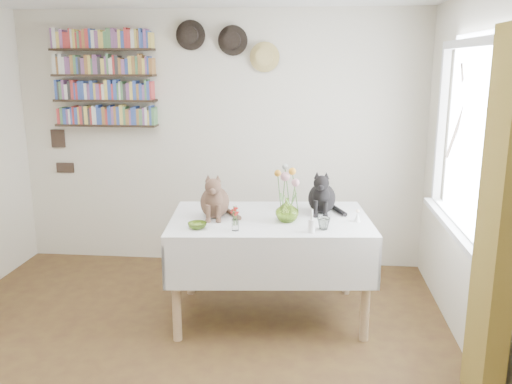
# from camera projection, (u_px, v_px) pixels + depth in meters

# --- Properties ---
(room) EXTENTS (4.08, 4.58, 2.58)m
(room) POSITION_uv_depth(u_px,v_px,m) (156.00, 195.00, 3.16)
(room) COLOR brown
(room) RESTS_ON ground
(window) EXTENTS (0.12, 1.52, 1.32)m
(window) POSITION_uv_depth(u_px,v_px,m) (467.00, 153.00, 3.72)
(window) COLOR white
(window) RESTS_ON room
(curtain) EXTENTS (0.12, 0.38, 2.10)m
(curtain) POSITION_uv_depth(u_px,v_px,m) (498.00, 227.00, 2.89)
(curtain) COLOR brown
(curtain) RESTS_ON room
(dining_table) EXTENTS (1.63, 1.13, 0.82)m
(dining_table) POSITION_uv_depth(u_px,v_px,m) (270.00, 242.00, 4.27)
(dining_table) COLOR white
(dining_table) RESTS_ON room
(tabby_cat) EXTENTS (0.27, 0.33, 0.37)m
(tabby_cat) POSITION_uv_depth(u_px,v_px,m) (215.00, 194.00, 4.20)
(tabby_cat) COLOR brown
(tabby_cat) RESTS_ON dining_table
(black_cat) EXTENTS (0.27, 0.33, 0.36)m
(black_cat) POSITION_uv_depth(u_px,v_px,m) (322.00, 190.00, 4.33)
(black_cat) COLOR black
(black_cat) RESTS_ON dining_table
(flower_vase) EXTENTS (0.18, 0.18, 0.18)m
(flower_vase) POSITION_uv_depth(u_px,v_px,m) (287.00, 210.00, 4.09)
(flower_vase) COLOR #A3CB48
(flower_vase) RESTS_ON dining_table
(green_bowl) EXTENTS (0.19, 0.19, 0.04)m
(green_bowl) POSITION_uv_depth(u_px,v_px,m) (197.00, 225.00, 3.94)
(green_bowl) COLOR #A3CB48
(green_bowl) RESTS_ON dining_table
(drinking_glass) EXTENTS (0.12, 0.12, 0.09)m
(drinking_glass) POSITION_uv_depth(u_px,v_px,m) (324.00, 224.00, 3.91)
(drinking_glass) COLOR white
(drinking_glass) RESTS_ON dining_table
(candlestick) EXTENTS (0.05, 0.05, 0.17)m
(candlestick) POSITION_uv_depth(u_px,v_px,m) (312.00, 225.00, 3.84)
(candlestick) COLOR white
(candlestick) RESTS_ON dining_table
(berry_jar) EXTENTS (0.05, 0.05, 0.21)m
(berry_jar) POSITION_uv_depth(u_px,v_px,m) (235.00, 218.00, 3.88)
(berry_jar) COLOR white
(berry_jar) RESTS_ON dining_table
(porcelain_figurine) EXTENTS (0.05, 0.05, 0.10)m
(porcelain_figurine) POSITION_uv_depth(u_px,v_px,m) (357.00, 216.00, 4.10)
(porcelain_figurine) COLOR white
(porcelain_figurine) RESTS_ON dining_table
(flower_bouquet) EXTENTS (0.17, 0.12, 0.39)m
(flower_bouquet) POSITION_uv_depth(u_px,v_px,m) (288.00, 177.00, 4.05)
(flower_bouquet) COLOR #4C7233
(flower_bouquet) RESTS_ON flower_vase
(bookshelf_unit) EXTENTS (1.00, 0.16, 0.91)m
(bookshelf_unit) POSITION_uv_depth(u_px,v_px,m) (104.00, 79.00, 5.22)
(bookshelf_unit) COLOR black
(bookshelf_unit) RESTS_ON room
(wall_hats) EXTENTS (0.98, 0.09, 0.48)m
(wall_hats) POSITION_uv_depth(u_px,v_px,m) (229.00, 44.00, 5.05)
(wall_hats) COLOR black
(wall_hats) RESTS_ON room
(wall_art_plaques) EXTENTS (0.21, 0.02, 0.44)m
(wall_art_plaques) POSITION_uv_depth(u_px,v_px,m) (61.00, 151.00, 5.51)
(wall_art_plaques) COLOR #38281E
(wall_art_plaques) RESTS_ON room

